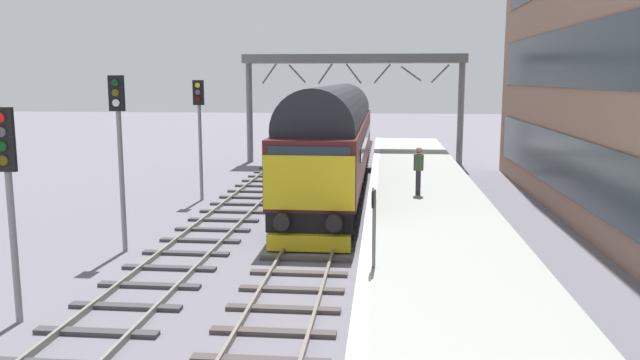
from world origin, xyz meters
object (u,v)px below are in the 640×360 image
Objects in this scene: signal_post_mid at (119,141)px; signal_post_far at (200,124)px; diesel_locomotive at (333,138)px; platform_number_sign at (373,215)px; waiting_passenger at (419,166)px; signal_post_near at (8,184)px.

signal_post_mid is 1.03× the size of signal_post_far.
diesel_locomotive is 13.64m from platform_number_sign.
signal_post_mid is at bearing 108.35° from waiting_passenger.
waiting_passenger is (3.31, -4.83, -0.49)m from diesel_locomotive.
signal_post_far reaches higher than diesel_locomotive.
signal_post_near is 0.90× the size of signal_post_far.
signal_post_far is at bearing 59.47° from waiting_passenger.
diesel_locomotive is at bearing 70.25° from signal_post_near.
signal_post_far is (-5.32, -1.51, 0.64)m from diesel_locomotive.
signal_post_mid is at bearing 90.00° from signal_post_near.
platform_number_sign reaches higher than waiting_passenger.
platform_number_sign is at bearing -58.87° from signal_post_far.
signal_post_far is (0.00, 13.32, 0.23)m from signal_post_near.
signal_post_near is 2.65× the size of platform_number_sign.
signal_post_far reaches higher than platform_number_sign.
waiting_passenger is at bearing -55.55° from diesel_locomotive.
diesel_locomotive is 10.82m from signal_post_mid.
signal_post_near is at bearing 129.67° from waiting_passenger.
diesel_locomotive is at bearing 98.08° from platform_number_sign.
signal_post_near is at bearing -109.75° from diesel_locomotive.
platform_number_sign is at bearing 161.33° from waiting_passenger.
waiting_passenger is (8.64, 4.57, -1.22)m from signal_post_mid.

